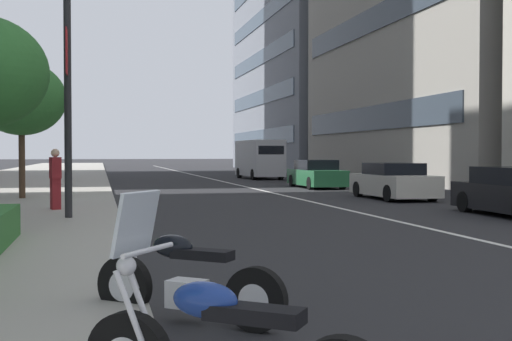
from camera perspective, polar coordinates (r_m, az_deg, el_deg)
name	(u,v)px	position (r m, az deg, el deg)	size (l,w,h in m)	color
sidewalk_right_plaza	(3,189)	(32.02, -21.49, -1.56)	(160.00, 9.69, 0.15)	#A39E93
lane_centre_stripe	(230,183)	(37.46, -2.29, -1.13)	(110.00, 0.16, 0.01)	silver
motorcycle_mid_row	(185,282)	(6.73, -6.30, -9.83)	(1.46, 1.79, 1.10)	black
car_lead_in_lane	(393,182)	(25.06, 12.09, -1.00)	(4.30, 1.92, 1.38)	beige
car_far_down_avenue	(316,175)	(32.56, 5.37, -0.38)	(4.65, 1.88, 1.41)	#236038
delivery_van_ahead	(259,158)	(44.03, 0.30, 1.09)	(5.58, 2.29, 2.63)	#B7B7BC
street_lamp_with_banners	(80,5)	(16.94, -15.32, 14.00)	(1.26, 2.41, 9.03)	#232326
street_tree_near_plaza_corner	(21,98)	(24.39, -20.10, 6.02)	(3.11, 3.11, 4.87)	#473323
pedestrian_on_plaza	(55,179)	(19.10, -17.37, -0.69)	(0.46, 0.36, 1.72)	maroon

